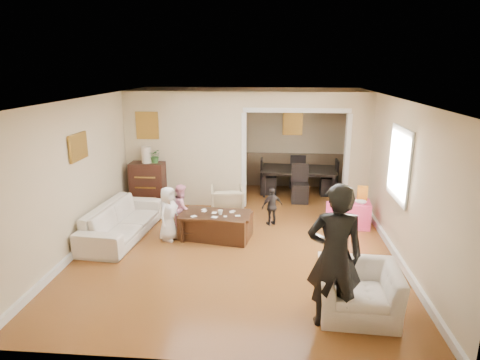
# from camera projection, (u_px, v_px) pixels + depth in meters

# --- Properties ---
(floor) EXTENTS (7.00, 7.00, 0.00)m
(floor) POSITION_uv_depth(u_px,v_px,m) (239.00, 236.00, 7.88)
(floor) COLOR #975827
(floor) RESTS_ON ground
(partition_left) EXTENTS (2.75, 0.18, 2.60)m
(partition_left) POSITION_uv_depth(u_px,v_px,m) (186.00, 149.00, 9.36)
(partition_left) COLOR #C1B28D
(partition_left) RESTS_ON ground
(partition_right) EXTENTS (0.55, 0.18, 2.60)m
(partition_right) POSITION_uv_depth(u_px,v_px,m) (358.00, 152.00, 9.06)
(partition_right) COLOR #C1B28D
(partition_right) RESTS_ON ground
(partition_header) EXTENTS (2.22, 0.18, 0.35)m
(partition_header) POSITION_uv_depth(u_px,v_px,m) (297.00, 100.00, 8.87)
(partition_header) COLOR #C1B28D
(partition_header) RESTS_ON partition_right
(window_pane) EXTENTS (0.03, 0.95, 1.10)m
(window_pane) POSITION_uv_depth(u_px,v_px,m) (400.00, 164.00, 6.86)
(window_pane) COLOR white
(window_pane) RESTS_ON ground
(framed_art_partition) EXTENTS (0.45, 0.03, 0.55)m
(framed_art_partition) POSITION_uv_depth(u_px,v_px,m) (147.00, 125.00, 9.18)
(framed_art_partition) COLOR brown
(framed_art_partition) RESTS_ON partition_left
(framed_art_sofa_wall) EXTENTS (0.03, 0.55, 0.40)m
(framed_art_sofa_wall) POSITION_uv_depth(u_px,v_px,m) (78.00, 147.00, 7.03)
(framed_art_sofa_wall) COLOR brown
(framed_art_alcove) EXTENTS (0.45, 0.03, 0.55)m
(framed_art_alcove) POSITION_uv_depth(u_px,v_px,m) (293.00, 123.00, 10.64)
(framed_art_alcove) COLOR brown
(sofa) EXTENTS (1.02, 2.21, 0.63)m
(sofa) POSITION_uv_depth(u_px,v_px,m) (122.00, 221.00, 7.76)
(sofa) COLOR white
(sofa) RESTS_ON ground
(armchair_back) EXTENTS (0.78, 0.80, 0.64)m
(armchair_back) POSITION_uv_depth(u_px,v_px,m) (227.00, 202.00, 8.84)
(armchair_back) COLOR tan
(armchair_back) RESTS_ON ground
(armchair_front) EXTENTS (1.06, 0.94, 0.66)m
(armchair_front) POSITION_uv_depth(u_px,v_px,m) (358.00, 291.00, 5.32)
(armchair_front) COLOR white
(armchair_front) RESTS_ON ground
(dresser) EXTENTS (0.76, 0.43, 1.04)m
(dresser) POSITION_uv_depth(u_px,v_px,m) (148.00, 185.00, 9.35)
(dresser) COLOR black
(dresser) RESTS_ON ground
(table_lamp) EXTENTS (0.22, 0.22, 0.36)m
(table_lamp) POSITION_uv_depth(u_px,v_px,m) (146.00, 155.00, 9.17)
(table_lamp) COLOR beige
(table_lamp) RESTS_ON dresser
(potted_plant) EXTENTS (0.28, 0.25, 0.32)m
(potted_plant) POSITION_uv_depth(u_px,v_px,m) (155.00, 156.00, 9.16)
(potted_plant) COLOR #34652D
(potted_plant) RESTS_ON dresser
(coffee_table) EXTENTS (1.38, 0.87, 0.48)m
(coffee_table) POSITION_uv_depth(u_px,v_px,m) (216.00, 226.00, 7.72)
(coffee_table) COLOR #3B2112
(coffee_table) RESTS_ON ground
(coffee_cup) EXTENTS (0.11, 0.11, 0.09)m
(coffee_cup) POSITION_uv_depth(u_px,v_px,m) (220.00, 212.00, 7.59)
(coffee_cup) COLOR white
(coffee_cup) RESTS_ON coffee_table
(play_table) EXTENTS (0.59, 0.59, 0.52)m
(play_table) POSITION_uv_depth(u_px,v_px,m) (356.00, 214.00, 8.29)
(play_table) COLOR #FF4380
(play_table) RESTS_ON ground
(cereal_box) EXTENTS (0.21, 0.09, 0.30)m
(cereal_box) POSITION_uv_depth(u_px,v_px,m) (362.00, 193.00, 8.27)
(cereal_box) COLOR yellow
(cereal_box) RESTS_ON play_table
(cyan_cup) EXTENTS (0.08, 0.08, 0.08)m
(cyan_cup) POSITION_uv_depth(u_px,v_px,m) (352.00, 200.00, 8.17)
(cyan_cup) COLOR #2AD2D4
(cyan_cup) RESTS_ON play_table
(toy_block) EXTENTS (0.09, 0.08, 0.05)m
(toy_block) POSITION_uv_depth(u_px,v_px,m) (350.00, 198.00, 8.34)
(toy_block) COLOR red
(toy_block) RESTS_ON play_table
(play_bowl) EXTENTS (0.24, 0.24, 0.05)m
(play_bowl) POSITION_uv_depth(u_px,v_px,m) (361.00, 202.00, 8.09)
(play_bowl) COLOR silver
(play_bowl) RESTS_ON play_table
(dining_table) EXTENTS (1.90, 1.12, 0.65)m
(dining_table) POSITION_uv_depth(u_px,v_px,m) (298.00, 182.00, 10.34)
(dining_table) COLOR black
(dining_table) RESTS_ON ground
(adult_person) EXTENTS (0.69, 0.46, 1.85)m
(adult_person) POSITION_uv_depth(u_px,v_px,m) (334.00, 257.00, 4.95)
(adult_person) COLOR black
(adult_person) RESTS_ON ground
(child_kneel_a) EXTENTS (0.48, 0.58, 1.02)m
(child_kneel_a) POSITION_uv_depth(u_px,v_px,m) (168.00, 214.00, 7.57)
(child_kneel_a) COLOR white
(child_kneel_a) RESTS_ON ground
(child_kneel_b) EXTENTS (0.43, 0.51, 0.94)m
(child_kneel_b) POSITION_uv_depth(u_px,v_px,m) (182.00, 208.00, 8.01)
(child_kneel_b) COLOR pink
(child_kneel_b) RESTS_ON ground
(child_toddler) EXTENTS (0.50, 0.40, 0.79)m
(child_toddler) POSITION_uv_depth(u_px,v_px,m) (272.00, 206.00, 8.32)
(child_toddler) COLOR black
(child_toddler) RESTS_ON ground
(craft_papers) EXTENTS (0.92, 0.50, 0.00)m
(craft_papers) POSITION_uv_depth(u_px,v_px,m) (217.00, 214.00, 7.65)
(craft_papers) COLOR white
(craft_papers) RESTS_ON coffee_table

